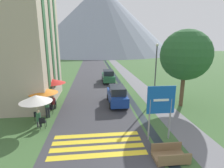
% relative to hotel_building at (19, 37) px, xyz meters
% --- Properties ---
extents(ground_plane, '(160.00, 160.00, 0.00)m').
position_rel_hotel_building_xyz_m(ground_plane, '(9.39, 8.00, -6.36)').
color(ground_plane, '#3D6033').
extents(road, '(6.40, 60.00, 0.01)m').
position_rel_hotel_building_xyz_m(road, '(6.89, 18.00, -6.36)').
color(road, '#38383D').
rests_on(road, ground_plane).
extents(footpath, '(2.20, 60.00, 0.01)m').
position_rel_hotel_building_xyz_m(footpath, '(12.99, 18.00, -6.36)').
color(footpath, slate).
rests_on(footpath, ground_plane).
extents(drainage_channel, '(0.60, 60.00, 0.00)m').
position_rel_hotel_building_xyz_m(drainage_channel, '(10.59, 18.00, -6.36)').
color(drainage_channel, black).
rests_on(drainage_channel, ground_plane).
extents(crosswalk_marking, '(5.44, 2.54, 0.01)m').
position_rel_hotel_building_xyz_m(crosswalk_marking, '(6.89, -8.34, -6.36)').
color(crosswalk_marking, yellow).
rests_on(crosswalk_marking, ground_plane).
extents(mountain_distant, '(70.16, 70.16, 32.56)m').
position_rel_hotel_building_xyz_m(mountain_distant, '(11.40, 74.13, 9.92)').
color(mountain_distant, gray).
rests_on(mountain_distant, ground_plane).
extents(hotel_building, '(6.26, 8.21, 11.84)m').
position_rel_hotel_building_xyz_m(hotel_building, '(0.00, 0.00, 0.00)').
color(hotel_building, tan).
rests_on(hotel_building, ground_plane).
extents(road_sign, '(1.72, 0.11, 3.45)m').
position_rel_hotel_building_xyz_m(road_sign, '(10.72, -8.17, -4.10)').
color(road_sign, gray).
rests_on(road_sign, ground_plane).
extents(footbridge, '(1.70, 1.10, 0.65)m').
position_rel_hotel_building_xyz_m(footbridge, '(10.59, -10.13, -6.14)').
color(footbridge, brown).
rests_on(footbridge, ground_plane).
extents(parked_car_near, '(1.72, 4.23, 1.82)m').
position_rel_hotel_building_xyz_m(parked_car_near, '(8.99, -1.60, -5.45)').
color(parked_car_near, navy).
rests_on(parked_car_near, ground_plane).
extents(parked_car_far, '(1.77, 4.34, 1.82)m').
position_rel_hotel_building_xyz_m(parked_car_far, '(8.99, 8.02, -5.45)').
color(parked_car_far, '#28663D').
rests_on(parked_car_far, ground_plane).
extents(cafe_chair_near_right, '(0.40, 0.40, 0.85)m').
position_rel_hotel_building_xyz_m(cafe_chair_near_right, '(2.44, -4.82, -5.85)').
color(cafe_chair_near_right, black).
rests_on(cafe_chair_near_right, ground_plane).
extents(cafe_chair_middle, '(0.40, 0.40, 0.85)m').
position_rel_hotel_building_xyz_m(cafe_chair_middle, '(3.06, -3.41, -5.85)').
color(cafe_chair_middle, black).
rests_on(cafe_chair_middle, ground_plane).
extents(cafe_chair_far_left, '(0.40, 0.40, 0.85)m').
position_rel_hotel_building_xyz_m(cafe_chair_far_left, '(3.11, -2.18, -5.85)').
color(cafe_chair_far_left, black).
rests_on(cafe_chair_far_left, ground_plane).
extents(cafe_chair_far_right, '(0.40, 0.40, 0.85)m').
position_rel_hotel_building_xyz_m(cafe_chair_far_right, '(3.04, -1.84, -5.85)').
color(cafe_chair_far_right, black).
rests_on(cafe_chair_far_right, ground_plane).
extents(cafe_chair_nearest, '(0.40, 0.40, 0.85)m').
position_rel_hotel_building_xyz_m(cafe_chair_nearest, '(3.13, -5.94, -5.85)').
color(cafe_chair_nearest, black).
rests_on(cafe_chair_nearest, ground_plane).
extents(cafe_umbrella_front_white, '(2.19, 2.19, 2.40)m').
position_rel_hotel_building_xyz_m(cafe_umbrella_front_white, '(2.77, -5.73, -4.20)').
color(cafe_umbrella_front_white, '#B7B2A8').
rests_on(cafe_umbrella_front_white, ground_plane).
extents(cafe_umbrella_middle_orange, '(2.37, 2.37, 2.24)m').
position_rel_hotel_building_xyz_m(cafe_umbrella_middle_orange, '(2.60, -3.26, -4.34)').
color(cafe_umbrella_middle_orange, '#B7B2A8').
rests_on(cafe_umbrella_middle_orange, ground_plane).
extents(cafe_umbrella_rear_red, '(2.43, 2.43, 2.49)m').
position_rel_hotel_building_xyz_m(cafe_umbrella_rear_red, '(2.86, -0.90, -4.07)').
color(cafe_umbrella_rear_red, '#B7B2A8').
rests_on(cafe_umbrella_rear_red, ground_plane).
extents(person_seated_far, '(0.32, 0.32, 1.27)m').
position_rel_hotel_building_xyz_m(person_seated_far, '(2.79, -5.64, -5.66)').
color(person_seated_far, '#282833').
rests_on(person_seated_far, ground_plane).
extents(person_standing_terrace, '(0.32, 0.32, 1.76)m').
position_rel_hotel_building_xyz_m(person_standing_terrace, '(3.03, -4.07, -5.34)').
color(person_standing_terrace, '#282833').
rests_on(person_standing_terrace, ground_plane).
extents(person_seated_near, '(0.32, 0.32, 1.23)m').
position_rel_hotel_building_xyz_m(person_seated_near, '(3.10, -2.22, -5.68)').
color(person_seated_near, '#282833').
rests_on(person_seated_near, ground_plane).
extents(streetlamp, '(0.28, 0.28, 5.78)m').
position_rel_hotel_building_xyz_m(streetlamp, '(12.90, -1.15, -2.98)').
color(streetlamp, '#515156').
rests_on(streetlamp, ground_plane).
extents(tree_by_path, '(4.51, 4.51, 7.06)m').
position_rel_hotel_building_xyz_m(tree_by_path, '(15.01, -2.69, -1.58)').
color(tree_by_path, brown).
rests_on(tree_by_path, ground_plane).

